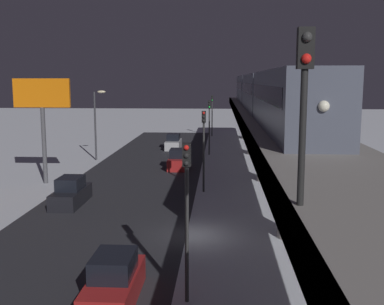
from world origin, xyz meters
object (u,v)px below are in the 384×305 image
(traffic_light_mid, at_px, (204,139))
(commercial_billboard, at_px, (42,103))
(rail_signal, at_px, (304,86))
(sedan_silver, at_px, (173,143))
(sedan_red, at_px, (114,283))
(traffic_light_distant, at_px, (212,109))
(sedan_black, at_px, (71,193))
(sedan_red_2, at_px, (178,161))
(traffic_light_far, at_px, (209,119))
(subway_train, at_px, (262,91))
(traffic_light_near, at_px, (187,200))

(traffic_light_mid, xyz_separation_m, commercial_billboard, (13.63, -2.35, 2.63))
(rail_signal, relative_size, sedan_silver, 0.88)
(sedan_red, height_order, traffic_light_distant, traffic_light_distant)
(traffic_light_distant, bearing_deg, traffic_light_mid, 90.00)
(sedan_black, xyz_separation_m, traffic_light_distant, (-9.30, -41.93, 3.40))
(sedan_red_2, xyz_separation_m, traffic_light_distant, (-2.90, -27.75, 3.40))
(traffic_light_distant, bearing_deg, sedan_red_2, 84.03)
(sedan_red, distance_m, commercial_billboard, 24.62)
(sedan_red, bearing_deg, traffic_light_mid, 81.30)
(traffic_light_mid, relative_size, commercial_billboard, 0.72)
(sedan_red, xyz_separation_m, sedan_black, (6.40, -14.62, -0.00))
(rail_signal, xyz_separation_m, sedan_red, (6.02, -6.86, -7.84))
(sedan_red_2, xyz_separation_m, traffic_light_far, (-2.90, -8.96, 3.40))
(traffic_light_mid, bearing_deg, sedan_red_2, -73.58)
(subway_train, distance_m, sedan_silver, 18.43)
(rail_signal, distance_m, sedan_silver, 50.46)
(sedan_silver, bearing_deg, traffic_light_near, -83.64)
(traffic_light_far, bearing_deg, sedan_red_2, 72.06)
(traffic_light_far, distance_m, traffic_light_distant, 18.80)
(subway_train, height_order, commercial_billboard, subway_train)
(sedan_red, height_order, sedan_black, same)
(subway_train, bearing_deg, traffic_light_far, -60.76)
(sedan_red_2, bearing_deg, traffic_light_near, -84.22)
(commercial_billboard, bearing_deg, traffic_light_far, -129.67)
(sedan_black, height_order, traffic_light_far, traffic_light_far)
(traffic_light_near, bearing_deg, sedan_black, -57.25)
(rail_signal, height_order, sedan_silver, rail_signal)
(sedan_silver, distance_m, traffic_light_distant, 15.33)
(commercial_billboard, bearing_deg, traffic_light_near, 122.81)
(commercial_billboard, bearing_deg, subway_train, -159.30)
(rail_signal, xyz_separation_m, traffic_light_far, (3.12, -44.62, -4.44))
(sedan_red, height_order, sedan_red_2, same)
(sedan_black, xyz_separation_m, commercial_billboard, (4.33, -6.69, 6.03))
(subway_train, xyz_separation_m, sedan_red_2, (8.12, -0.36, -6.90))
(traffic_light_mid, bearing_deg, traffic_light_near, 90.00)
(subway_train, relative_size, sedan_black, 11.76)
(commercial_billboard, bearing_deg, sedan_silver, -113.00)
(sedan_red, height_order, commercial_billboard, commercial_billboard)
(traffic_light_near, bearing_deg, traffic_light_far, -90.00)
(rail_signal, xyz_separation_m, sedan_black, (12.42, -21.49, -7.84))
(rail_signal, xyz_separation_m, commercial_billboard, (16.75, -28.18, -1.81))
(sedan_silver, height_order, traffic_light_distant, traffic_light_distant)
(sedan_silver, bearing_deg, sedan_black, -99.42)
(sedan_red, xyz_separation_m, traffic_light_near, (-2.90, -0.17, 3.40))
(subway_train, xyz_separation_m, sedan_black, (14.52, 13.82, -6.90))
(sedan_silver, height_order, sedan_black, same)
(rail_signal, distance_m, sedan_black, 26.03)
(sedan_red_2, bearing_deg, subway_train, -2.55)
(sedan_red, height_order, traffic_light_far, traffic_light_far)
(traffic_light_near, distance_m, traffic_light_distant, 56.39)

